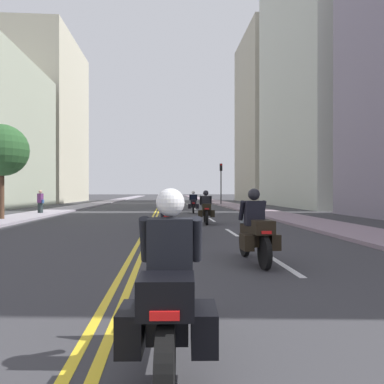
% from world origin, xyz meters
% --- Properties ---
extents(ground_plane, '(264.00, 264.00, 0.00)m').
position_xyz_m(ground_plane, '(0.00, 48.00, 0.00)').
color(ground_plane, '#37373B').
extents(sidewalk_left, '(2.62, 144.00, 0.12)m').
position_xyz_m(sidewalk_left, '(-7.67, 48.00, 0.06)').
color(sidewalk_left, '#97909B').
rests_on(sidewalk_left, ground).
extents(sidewalk_right, '(2.62, 144.00, 0.12)m').
position_xyz_m(sidewalk_right, '(7.67, 48.00, 0.06)').
color(sidewalk_right, gray).
rests_on(sidewalk_right, ground).
extents(centreline_yellow_inner, '(0.12, 132.00, 0.01)m').
position_xyz_m(centreline_yellow_inner, '(-0.12, 48.00, 0.00)').
color(centreline_yellow_inner, yellow).
rests_on(centreline_yellow_inner, ground).
extents(centreline_yellow_outer, '(0.12, 132.00, 0.01)m').
position_xyz_m(centreline_yellow_outer, '(0.12, 48.00, 0.00)').
color(centreline_yellow_outer, yellow).
rests_on(centreline_yellow_outer, ground).
extents(lane_dashes_white, '(0.14, 56.40, 0.01)m').
position_xyz_m(lane_dashes_white, '(3.18, 29.00, 0.00)').
color(lane_dashes_white, silver).
rests_on(lane_dashes_white, ground).
extents(building_right_1, '(9.26, 17.53, 26.74)m').
position_xyz_m(building_right_1, '(16.90, 36.35, 13.37)').
color(building_right_1, '#B0B5A9').
rests_on(building_right_1, ground).
extents(building_left_2, '(8.54, 16.74, 23.03)m').
position_xyz_m(building_left_2, '(-16.54, 53.86, 11.51)').
color(building_left_2, beige).
rests_on(building_left_2, ground).
extents(building_right_2, '(8.52, 14.46, 25.02)m').
position_xyz_m(building_right_2, '(16.52, 54.44, 12.51)').
color(building_right_2, '#A39E8D').
rests_on(building_right_2, ground).
extents(motorcycle_0, '(0.78, 2.20, 1.58)m').
position_xyz_m(motorcycle_0, '(0.76, 3.65, 0.64)').
color(motorcycle_0, black).
rests_on(motorcycle_0, ground).
extents(motorcycle_1, '(0.78, 2.16, 1.62)m').
position_xyz_m(motorcycle_1, '(2.63, 8.15, 0.67)').
color(motorcycle_1, black).
rests_on(motorcycle_1, ground).
extents(motorcycle_2, '(0.78, 2.26, 1.67)m').
position_xyz_m(motorcycle_2, '(0.78, 12.98, 0.67)').
color(motorcycle_2, black).
rests_on(motorcycle_2, ground).
extents(motorcycle_3, '(0.78, 2.13, 1.60)m').
position_xyz_m(motorcycle_3, '(2.59, 17.60, 0.67)').
color(motorcycle_3, black).
rests_on(motorcycle_3, ground).
extents(motorcycle_4, '(0.78, 2.17, 1.64)m').
position_xyz_m(motorcycle_4, '(0.67, 22.22, 0.66)').
color(motorcycle_4, black).
rests_on(motorcycle_4, ground).
extents(motorcycle_5, '(0.78, 2.24, 1.60)m').
position_xyz_m(motorcycle_5, '(2.64, 26.39, 0.66)').
color(motorcycle_5, black).
rests_on(motorcycle_5, ground).
extents(motorcycle_6, '(0.76, 2.23, 1.67)m').
position_xyz_m(motorcycle_6, '(0.75, 30.83, 0.66)').
color(motorcycle_6, black).
rests_on(motorcycle_6, ground).
extents(traffic_light_far, '(0.28, 0.38, 4.62)m').
position_xyz_m(traffic_light_far, '(6.75, 40.45, 3.21)').
color(traffic_light_far, black).
rests_on(traffic_light_far, ground).
extents(pedestrian_0, '(0.49, 0.39, 1.64)m').
position_xyz_m(pedestrian_0, '(-7.62, 25.14, 0.84)').
color(pedestrian_0, '#222C2D').
rests_on(pedestrian_0, ground).
extents(street_tree_0, '(2.70, 2.70, 5.05)m').
position_xyz_m(street_tree_0, '(-7.84, 20.00, 3.68)').
color(street_tree_0, '#4F3524').
rests_on(street_tree_0, ground).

